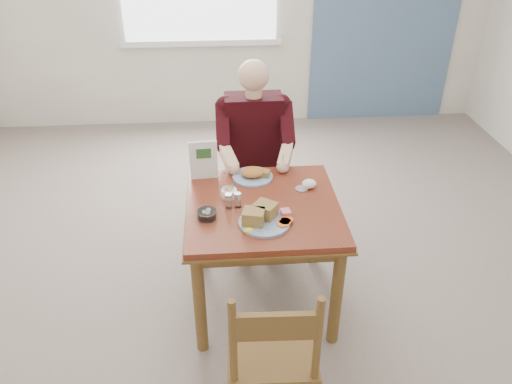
{
  "coord_description": "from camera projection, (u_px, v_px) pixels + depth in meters",
  "views": [
    {
      "loc": [
        -0.23,
        -2.47,
        2.35
      ],
      "look_at": [
        -0.04,
        0.0,
        0.83
      ],
      "focal_mm": 35.0,
      "sensor_mm": 36.0,
      "label": 1
    }
  ],
  "objects": [
    {
      "name": "near_plate",
      "position": [
        263.0,
        217.0,
        2.77
      ],
      "size": [
        0.37,
        0.37,
        0.1
      ],
      "color": "white",
      "rests_on": "table"
    },
    {
      "name": "caddy",
      "position": [
        229.0,
        193.0,
        3.0
      ],
      "size": [
        0.12,
        0.12,
        0.07
      ],
      "color": "white",
      "rests_on": "table"
    },
    {
      "name": "table",
      "position": [
        263.0,
        219.0,
        3.01
      ],
      "size": [
        0.92,
        0.92,
        0.75
      ],
      "color": "maroon",
      "rests_on": "ground"
    },
    {
      "name": "floor",
      "position": [
        262.0,
        298.0,
        3.34
      ],
      "size": [
        6.0,
        6.0,
        0.0
      ],
      "primitive_type": "plane",
      "color": "#70645A",
      "rests_on": "ground"
    },
    {
      "name": "chair_near",
      "position": [
        272.0,
        354.0,
        2.34
      ],
      "size": [
        0.44,
        0.44,
        0.95
      ],
      "color": "brown",
      "rests_on": "ground"
    },
    {
      "name": "chair_far",
      "position": [
        253.0,
        177.0,
        3.77
      ],
      "size": [
        0.42,
        0.42,
        0.95
      ],
      "color": "brown",
      "rests_on": "ground"
    },
    {
      "name": "napkin",
      "position": [
        309.0,
        184.0,
        3.09
      ],
      "size": [
        0.11,
        0.1,
        0.06
      ],
      "primitive_type": "ellipsoid",
      "rotation": [
        0.0,
        0.0,
        -0.41
      ],
      "color": "white",
      "rests_on": "table"
    },
    {
      "name": "menu",
      "position": [
        204.0,
        160.0,
        3.14
      ],
      "size": [
        0.18,
        0.03,
        0.26
      ],
      "color": "white",
      "rests_on": "table"
    },
    {
      "name": "lemon_wedge",
      "position": [
        249.0,
        231.0,
        2.69
      ],
      "size": [
        0.06,
        0.05,
        0.03
      ],
      "primitive_type": "ellipsoid",
      "rotation": [
        0.0,
        0.0,
        0.11
      ],
      "color": "yellow",
      "rests_on": "table"
    },
    {
      "name": "shakers",
      "position": [
        233.0,
        200.0,
        2.89
      ],
      "size": [
        0.1,
        0.05,
        0.09
      ],
      "color": "white",
      "rests_on": "table"
    },
    {
      "name": "creamer",
      "position": [
        207.0,
        214.0,
        2.81
      ],
      "size": [
        0.14,
        0.14,
        0.05
      ],
      "color": "white",
      "rests_on": "table"
    },
    {
      "name": "far_plate",
      "position": [
        254.0,
        174.0,
        3.2
      ],
      "size": [
        0.33,
        0.33,
        0.07
      ],
      "color": "white",
      "rests_on": "table"
    },
    {
      "name": "metal_dish",
      "position": [
        302.0,
        189.0,
        3.09
      ],
      "size": [
        0.09,
        0.09,
        0.01
      ],
      "primitive_type": "cylinder",
      "rotation": [
        0.0,
        0.0,
        0.19
      ],
      "color": "silver",
      "rests_on": "table"
    },
    {
      "name": "diner",
      "position": [
        254.0,
        142.0,
        3.52
      ],
      "size": [
        0.53,
        0.56,
        1.39
      ],
      "color": "gray",
      "rests_on": "chair_far"
    }
  ]
}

